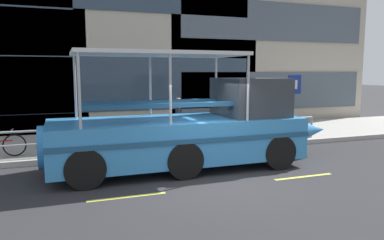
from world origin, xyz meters
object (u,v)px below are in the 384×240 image
(duck_tour_boat, at_px, (195,130))
(pedestrian_near_bow, at_px, (236,114))
(parking_sign, at_px, (294,95))
(pedestrian_mid_left, at_px, (178,115))

(duck_tour_boat, relative_size, pedestrian_near_bow, 5.69)
(pedestrian_near_bow, bearing_deg, parking_sign, -21.13)
(pedestrian_near_bow, distance_m, pedestrian_mid_left, 2.59)
(parking_sign, xyz_separation_m, duck_tour_boat, (-5.14, -2.39, -0.78))
(pedestrian_near_bow, relative_size, pedestrian_mid_left, 0.94)
(pedestrian_near_bow, height_order, pedestrian_mid_left, pedestrian_mid_left)
(parking_sign, distance_m, pedestrian_near_bow, 2.42)
(duck_tour_boat, distance_m, pedestrian_near_bow, 4.39)
(pedestrian_near_bow, bearing_deg, duck_tour_boat, -132.89)
(duck_tour_boat, height_order, pedestrian_mid_left, duck_tour_boat)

